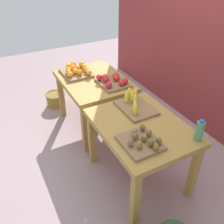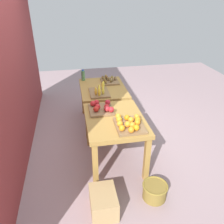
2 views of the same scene
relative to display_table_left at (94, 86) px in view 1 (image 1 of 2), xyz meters
name	(u,v)px [view 1 (image 1 of 2)]	position (x,y,z in m)	size (l,w,h in m)	color
ground_plane	(114,147)	(0.56, 0.00, -0.63)	(8.00, 8.00, 0.00)	gray
back_wall	(215,15)	(0.56, 1.35, 0.87)	(4.40, 0.12, 3.00)	maroon
display_table_left	(94,86)	(0.00, 0.00, 0.00)	(1.04, 0.80, 0.74)	#A27B3A
display_table_right	(141,133)	(1.12, 0.00, 0.00)	(1.04, 0.80, 0.74)	#A27B3A
orange_bin	(76,71)	(-0.26, -0.14, 0.15)	(0.45, 0.36, 0.11)	olive
apple_bin	(113,81)	(0.25, 0.15, 0.15)	(0.40, 0.35, 0.11)	olive
banana_crate	(135,105)	(0.85, 0.10, 0.15)	(0.44, 0.32, 0.17)	olive
kiwi_bin	(141,141)	(1.36, -0.16, 0.14)	(0.36, 0.32, 0.10)	olive
water_bottle	(199,131)	(1.54, 0.32, 0.21)	(0.07, 0.07, 0.21)	#4C8C59
wicker_basket	(56,99)	(-0.79, -0.35, -0.52)	(0.32, 0.32, 0.21)	olive
cardboard_produce_box	(90,87)	(-0.87, 0.30, -0.50)	(0.40, 0.30, 0.27)	tan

